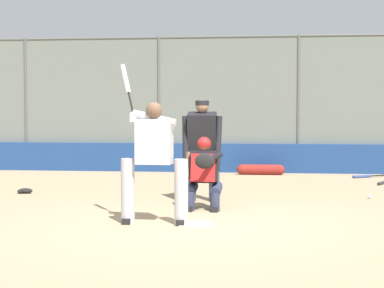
{
  "coord_description": "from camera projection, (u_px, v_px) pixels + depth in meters",
  "views": [
    {
      "loc": [
        -0.91,
        8.68,
        1.56
      ],
      "look_at": [
        0.17,
        -1.0,
        1.05
      ],
      "focal_mm": 60.0,
      "sensor_mm": 36.0,
      "label": 1
    }
  ],
  "objects": [
    {
      "name": "ground_plane",
      "position": [
        196.0,
        224.0,
        8.8
      ],
      "size": [
        160.0,
        160.0,
        0.0
      ],
      "primitive_type": "plane",
      "color": "tan"
    },
    {
      "name": "home_plate_marker",
      "position": [
        196.0,
        224.0,
        8.8
      ],
      "size": [
        0.43,
        0.43,
        0.01
      ],
      "primitive_type": "cube",
      "color": "white",
      "rests_on": "ground_plane"
    },
    {
      "name": "backstop_fence",
      "position": [
        228.0,
        100.0,
        16.22
      ],
      "size": [
        17.75,
        0.08,
        3.45
      ],
      "color": "#515651",
      "rests_on": "ground_plane"
    },
    {
      "name": "padding_wall",
      "position": [
        227.0,
        158.0,
        16.19
      ],
      "size": [
        17.31,
        0.18,
        0.72
      ],
      "primitive_type": "cube",
      "color": "navy",
      "rests_on": "ground_plane"
    },
    {
      "name": "bleachers_beyond",
      "position": [
        323.0,
        148.0,
        18.48
      ],
      "size": [
        12.37,
        2.5,
        1.48
      ],
      "color": "slate",
      "rests_on": "ground_plane"
    },
    {
      "name": "batter_at_plate",
      "position": [
        154.0,
        158.0,
        8.77
      ],
      "size": [
        1.04,
        0.63,
        2.22
      ],
      "rotation": [
        0.0,
        0.0,
        -0.03
      ],
      "color": "#B7B7BC",
      "rests_on": "ground_plane"
    },
    {
      "name": "catcher_behind_plate",
      "position": [
        204.0,
        172.0,
        10.06
      ],
      "size": [
        0.6,
        0.71,
        1.15
      ],
      "rotation": [
        0.0,
        0.0,
        -0.02
      ],
      "color": "#2D334C",
      "rests_on": "ground_plane"
    },
    {
      "name": "umpire_home",
      "position": [
        202.0,
        147.0,
        10.95
      ],
      "size": [
        0.71,
        0.42,
        1.74
      ],
      "rotation": [
        0.0,
        0.0,
        0.0
      ],
      "color": "#4C4C51",
      "rests_on": "ground_plane"
    },
    {
      "name": "spare_bat_near_backstop",
      "position": [
        383.0,
        183.0,
        13.59
      ],
      "size": [
        0.46,
        0.81,
        0.07
      ],
      "rotation": [
        0.0,
        0.0,
        1.08
      ],
      "color": "black",
      "rests_on": "ground_plane"
    },
    {
      "name": "spare_bat_by_padding",
      "position": [
        364.0,
        176.0,
        14.88
      ],
      "size": [
        0.8,
        0.52,
        0.07
      ],
      "rotation": [
        0.0,
        0.0,
        0.56
      ],
      "color": "black",
      "rests_on": "ground_plane"
    },
    {
      "name": "fielding_glove_on_dirt",
      "position": [
        25.0,
        191.0,
        12.06
      ],
      "size": [
        0.27,
        0.21,
        0.1
      ],
      "color": "black",
      "rests_on": "ground_plane"
    },
    {
      "name": "baseball_loose",
      "position": [
        370.0,
        196.0,
        11.35
      ],
      "size": [
        0.07,
        0.07,
        0.07
      ],
      "primitive_type": "sphere",
      "color": "white",
      "rests_on": "ground_plane"
    },
    {
      "name": "equipment_bag_dugout_side",
      "position": [
        261.0,
        170.0,
        15.58
      ],
      "size": [
        1.16,
        0.25,
        0.25
      ],
      "color": "maroon",
      "rests_on": "ground_plane"
    }
  ]
}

